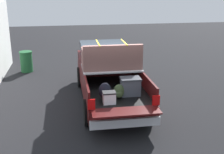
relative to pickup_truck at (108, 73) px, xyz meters
The scene contains 3 objects.
ground_plane 1.01m from the pickup_truck, behind, with size 40.00×40.00×0.00m, color black.
pickup_truck is the anchor object (origin of this frame).
trash_can 5.19m from the pickup_truck, 39.93° to the left, with size 0.60×0.60×0.98m.
Camera 1 is at (-9.80, 1.51, 4.08)m, focal length 47.68 mm.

